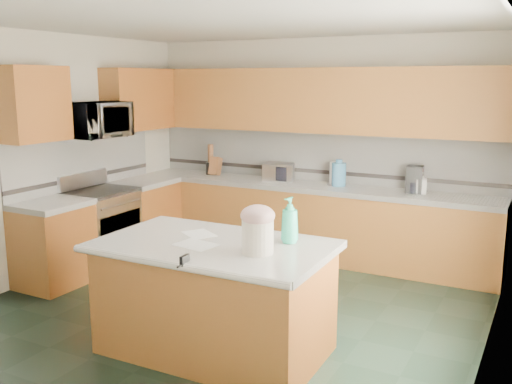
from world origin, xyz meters
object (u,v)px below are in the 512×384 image
Objects in this scene: island_top at (214,246)px; toaster_oven at (278,172)px; treat_jar at (258,237)px; knife_block at (215,166)px; island_base at (215,301)px; soap_bottle_island at (290,220)px; coffee_maker at (415,179)px.

island_top is 2.90m from toaster_oven.
knife_block is (-2.16, 2.87, -0.00)m from treat_jar.
soap_bottle_island reaches higher than island_base.
coffee_maker reaches higher than treat_jar.
island_top is 0.47m from treat_jar.
island_base is at bearing -59.02° from knife_block.
coffee_maker reaches higher than island_base.
soap_bottle_island is (0.09, 0.37, 0.06)m from treat_jar.
island_top is 3.28m from knife_block.
soap_bottle_island is (0.53, 0.28, 0.67)m from island_base.
toaster_oven reaches higher than island_base.
coffee_maker is at bearing -0.15° from knife_block.
coffee_maker is at bearing -16.47° from toaster_oven.
soap_bottle_island is at bearing -79.91° from toaster_oven.
toaster_oven is (-0.78, 2.79, 0.14)m from island_top.
coffee_maker is at bearing 69.73° from treat_jar.
island_top is 0.63m from soap_bottle_island.
soap_bottle_island is at bearing 26.93° from island_top.
island_base is at bearing -114.50° from coffee_maker.
toaster_oven reaches higher than island_top.
island_base is 2.95m from toaster_oven.
soap_bottle_island is at bearing 65.39° from treat_jar.
knife_block is 0.95m from toaster_oven.
treat_jar is 0.68× the size of soap_bottle_island.
coffee_maker is (0.40, 2.54, -0.03)m from soap_bottle_island.
toaster_oven is (-0.78, 2.79, 0.60)m from island_base.
island_top is 6.01× the size of coffee_maker.
soap_bottle_island reaches higher than treat_jar.
island_base is 7.02× the size of treat_jar.
treat_jar is 0.81× the size of coffee_maker.
treat_jar is at bearing -105.86° from coffee_maker.
island_base is 3.33m from knife_block.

